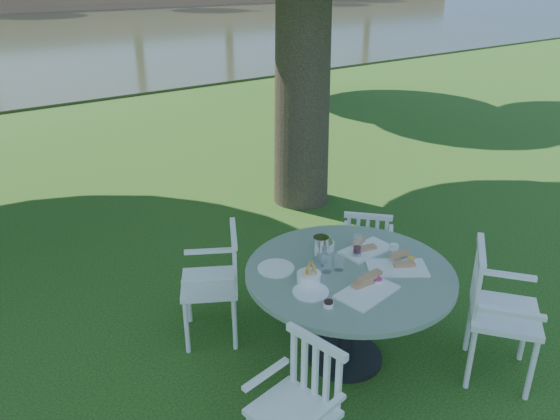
# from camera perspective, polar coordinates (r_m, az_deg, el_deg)

# --- Properties ---
(ground) EXTENTS (140.00, 140.00, 0.00)m
(ground) POSITION_cam_1_polar(r_m,az_deg,el_deg) (4.90, 1.42, -9.90)
(ground) COLOR #16390C
(ground) RESTS_ON ground
(table) EXTENTS (1.48, 1.48, 0.78)m
(table) POSITION_cam_1_polar(r_m,az_deg,el_deg) (3.97, 7.21, -7.96)
(table) COLOR black
(table) RESTS_ON ground
(chair_ne) EXTENTS (0.56, 0.56, 0.81)m
(chair_ne) POSITION_cam_1_polar(r_m,az_deg,el_deg) (4.93, 9.04, -3.55)
(chair_ne) COLOR white
(chair_ne) RESTS_ON ground
(chair_nw) EXTENTS (0.61, 0.62, 0.92)m
(chair_nw) POSITION_cam_1_polar(r_m,az_deg,el_deg) (4.28, -6.21, -6.84)
(chair_nw) COLOR white
(chair_nw) RESTS_ON ground
(chair_sw) EXTENTS (0.46, 0.49, 0.85)m
(chair_sw) POSITION_cam_1_polar(r_m,az_deg,el_deg) (3.28, 2.44, -18.92)
(chair_sw) COLOR white
(chair_sw) RESTS_ON ground
(chair_se) EXTENTS (0.68, 0.68, 0.99)m
(chair_se) POSITION_cam_1_polar(r_m,az_deg,el_deg) (4.14, 21.19, -9.07)
(chair_se) COLOR white
(chair_se) RESTS_ON ground
(tableware) EXTENTS (1.06, 0.89, 0.22)m
(tableware) POSITION_cam_1_polar(r_m,az_deg,el_deg) (3.89, 6.27, -5.57)
(tableware) COLOR white
(tableware) RESTS_ON table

